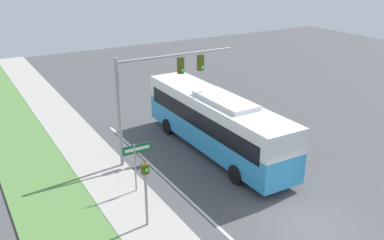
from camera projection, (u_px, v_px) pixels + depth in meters
name	position (u px, v px, depth m)	size (l,w,h in m)	color
ground_plane	(310.00, 223.00, 18.74)	(80.00, 80.00, 0.00)	#4C4C4F
bus	(215.00, 120.00, 24.90)	(2.68, 12.21, 3.61)	#3393D1
signal_gantry	(156.00, 84.00, 23.19)	(7.12, 0.41, 6.14)	#939399
pedestrian_signal	(146.00, 185.00, 17.77)	(0.28, 0.34, 3.04)	#939399
street_sign	(136.00, 158.00, 20.53)	(1.50, 0.08, 2.63)	#939399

